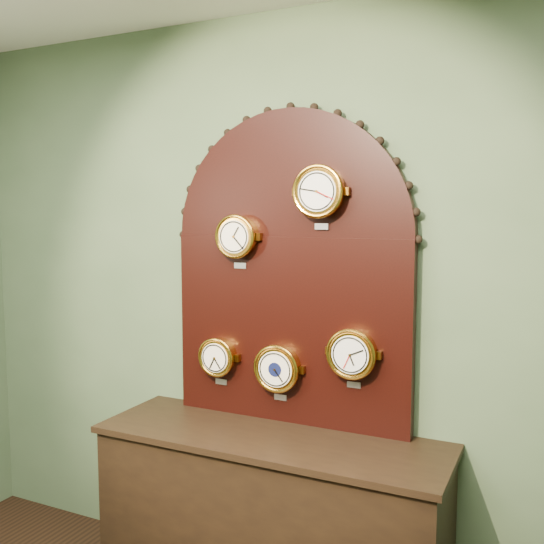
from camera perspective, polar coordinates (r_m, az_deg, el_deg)
The scene contains 8 objects.
wall_back at distance 2.99m, azimuth 2.07°, elevation -2.99°, with size 4.00×4.00×0.00m, color #496041.
shop_counter at distance 3.08m, azimuth -0.17°, elevation -22.47°, with size 1.60×0.50×0.80m, color black.
display_board at distance 2.92m, azimuth 1.70°, elevation 1.26°, with size 1.26×0.06×1.53m.
roman_clock at distance 2.96m, azimuth -3.29°, elevation 3.32°, with size 0.21×0.08×0.27m.
arabic_clock at distance 2.78m, azimuth 4.43°, elevation 7.49°, with size 0.24×0.08×0.29m.
hygrometer at distance 3.11m, azimuth -5.07°, elevation -7.88°, with size 0.20×0.08×0.25m.
barometer at distance 2.96m, azimuth 0.54°, elevation -8.95°, with size 0.23×0.08×0.28m.
tide_clock at distance 2.80m, azimuth 7.48°, elevation -7.55°, with size 0.23×0.08×0.28m.
Camera 1 is at (1.18, -0.21, 1.86)m, focal length 40.36 mm.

